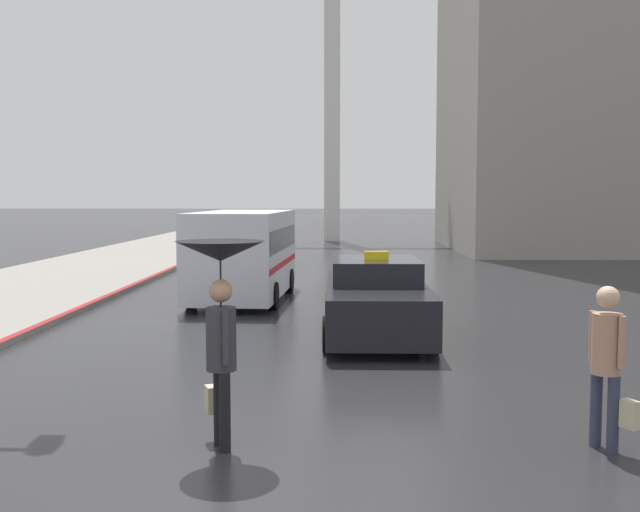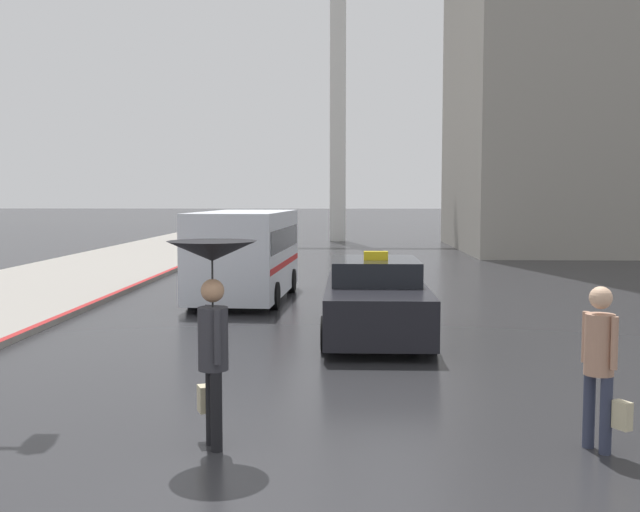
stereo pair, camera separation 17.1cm
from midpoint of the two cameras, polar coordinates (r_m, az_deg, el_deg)
taxi at (r=13.85m, az=4.60°, el=-3.35°), size 1.91×4.66×1.57m
ambulance_van at (r=18.65m, az=-5.44°, el=0.40°), size 2.29×5.21×2.20m
pedestrian_with_umbrella at (r=7.61m, az=-7.57°, el=-2.63°), size 0.90×0.90×2.13m
pedestrian_man at (r=8.10m, az=21.15°, el=-7.26°), size 0.46×0.52×1.68m
monument_cross at (r=44.10m, az=1.50°, el=16.79°), size 9.23×0.90×20.99m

